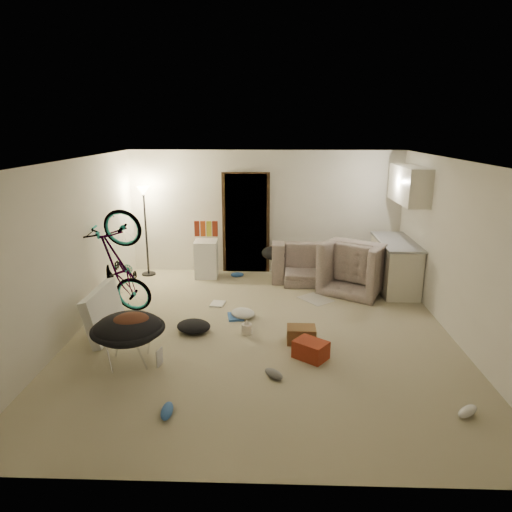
{
  "coord_description": "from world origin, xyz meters",
  "views": [
    {
      "loc": [
        0.11,
        -6.22,
        2.95
      ],
      "look_at": [
        -0.12,
        0.6,
        1.0
      ],
      "focal_mm": 32.0,
      "sensor_mm": 36.0,
      "label": 1
    }
  ],
  "objects_px": {
    "mini_fridge": "(206,259)",
    "bicycle": "(121,286)",
    "drink_case_a": "(301,335)",
    "sofa": "(324,265)",
    "drink_case_b": "(311,350)",
    "floor_lamp": "(145,212)",
    "kitchen_counter": "(395,266)",
    "tv_box": "(104,312)",
    "saucer_chair": "(129,335)",
    "juicer": "(247,328)",
    "armchair": "(359,271)"
  },
  "relations": [
    {
      "from": "mini_fridge",
      "to": "bicycle",
      "type": "bearing_deg",
      "value": -122.05
    },
    {
      "from": "bicycle",
      "to": "drink_case_a",
      "type": "distance_m",
      "value": 3.03
    },
    {
      "from": "sofa",
      "to": "drink_case_b",
      "type": "xyz_separation_m",
      "value": [
        -0.51,
        -3.22,
        -0.18
      ]
    },
    {
      "from": "floor_lamp",
      "to": "bicycle",
      "type": "height_order",
      "value": "floor_lamp"
    },
    {
      "from": "mini_fridge",
      "to": "drink_case_b",
      "type": "height_order",
      "value": "mini_fridge"
    },
    {
      "from": "kitchen_counter",
      "to": "bicycle",
      "type": "relative_size",
      "value": 0.84
    },
    {
      "from": "floor_lamp",
      "to": "sofa",
      "type": "distance_m",
      "value": 3.71
    },
    {
      "from": "sofa",
      "to": "drink_case_a",
      "type": "xyz_separation_m",
      "value": [
        -0.61,
        -2.77,
        -0.18
      ]
    },
    {
      "from": "floor_lamp",
      "to": "tv_box",
      "type": "distance_m",
      "value": 2.97
    },
    {
      "from": "kitchen_counter",
      "to": "bicycle",
      "type": "xyz_separation_m",
      "value": [
        -4.73,
        -1.36,
        0.03
      ]
    },
    {
      "from": "saucer_chair",
      "to": "drink_case_a",
      "type": "distance_m",
      "value": 2.35
    },
    {
      "from": "saucer_chair",
      "to": "juicer",
      "type": "bearing_deg",
      "value": 31.86
    },
    {
      "from": "floor_lamp",
      "to": "saucer_chair",
      "type": "height_order",
      "value": "floor_lamp"
    },
    {
      "from": "drink_case_b",
      "to": "saucer_chair",
      "type": "bearing_deg",
      "value": -137.87
    },
    {
      "from": "bicycle",
      "to": "saucer_chair",
      "type": "height_order",
      "value": "bicycle"
    },
    {
      "from": "armchair",
      "to": "floor_lamp",
      "type": "bearing_deg",
      "value": 21.81
    },
    {
      "from": "armchair",
      "to": "saucer_chair",
      "type": "height_order",
      "value": "armchair"
    },
    {
      "from": "floor_lamp",
      "to": "drink_case_a",
      "type": "height_order",
      "value": "floor_lamp"
    },
    {
      "from": "sofa",
      "to": "kitchen_counter",
      "type": "bearing_deg",
      "value": 161.41
    },
    {
      "from": "floor_lamp",
      "to": "tv_box",
      "type": "relative_size",
      "value": 1.7
    },
    {
      "from": "sofa",
      "to": "drink_case_b",
      "type": "distance_m",
      "value": 3.27
    },
    {
      "from": "mini_fridge",
      "to": "saucer_chair",
      "type": "relative_size",
      "value": 0.81
    },
    {
      "from": "floor_lamp",
      "to": "kitchen_counter",
      "type": "xyz_separation_m",
      "value": [
        4.83,
        -0.65,
        -0.87
      ]
    },
    {
      "from": "armchair",
      "to": "kitchen_counter",
      "type": "bearing_deg",
      "value": -141.81
    },
    {
      "from": "kitchen_counter",
      "to": "drink_case_a",
      "type": "height_order",
      "value": "kitchen_counter"
    },
    {
      "from": "mini_fridge",
      "to": "tv_box",
      "type": "xyz_separation_m",
      "value": [
        -1.12,
        -2.71,
        -0.02
      ]
    },
    {
      "from": "saucer_chair",
      "to": "tv_box",
      "type": "distance_m",
      "value": 1.03
    },
    {
      "from": "kitchen_counter",
      "to": "bicycle",
      "type": "bearing_deg",
      "value": -163.97
    },
    {
      "from": "kitchen_counter",
      "to": "tv_box",
      "type": "relative_size",
      "value": 1.41
    },
    {
      "from": "sofa",
      "to": "bicycle",
      "type": "distance_m",
      "value": 3.91
    },
    {
      "from": "armchair",
      "to": "drink_case_b",
      "type": "height_order",
      "value": "armchair"
    },
    {
      "from": "bicycle",
      "to": "juicer",
      "type": "distance_m",
      "value": 2.22
    },
    {
      "from": "kitchen_counter",
      "to": "juicer",
      "type": "relative_size",
      "value": 6.72
    },
    {
      "from": "bicycle",
      "to": "tv_box",
      "type": "height_order",
      "value": "bicycle"
    },
    {
      "from": "floor_lamp",
      "to": "sofa",
      "type": "relative_size",
      "value": 0.88
    },
    {
      "from": "drink_case_b",
      "to": "juicer",
      "type": "relative_size",
      "value": 1.85
    },
    {
      "from": "juicer",
      "to": "drink_case_a",
      "type": "bearing_deg",
      "value": -17.03
    },
    {
      "from": "armchair",
      "to": "bicycle",
      "type": "height_order",
      "value": "bicycle"
    },
    {
      "from": "floor_lamp",
      "to": "drink_case_b",
      "type": "height_order",
      "value": "floor_lamp"
    },
    {
      "from": "armchair",
      "to": "mini_fridge",
      "type": "bearing_deg",
      "value": 19.69
    },
    {
      "from": "bicycle",
      "to": "drink_case_b",
      "type": "bearing_deg",
      "value": -108.98
    },
    {
      "from": "mini_fridge",
      "to": "drink_case_b",
      "type": "xyz_separation_m",
      "value": [
        1.83,
        -3.32,
        -0.26
      ]
    },
    {
      "from": "floor_lamp",
      "to": "armchair",
      "type": "xyz_separation_m",
      "value": [
        4.16,
        -0.73,
        -0.95
      ]
    },
    {
      "from": "kitchen_counter",
      "to": "bicycle",
      "type": "height_order",
      "value": "bicycle"
    },
    {
      "from": "floor_lamp",
      "to": "armchair",
      "type": "distance_m",
      "value": 4.33
    },
    {
      "from": "kitchen_counter",
      "to": "drink_case_b",
      "type": "bearing_deg",
      "value": -122.66
    },
    {
      "from": "mini_fridge",
      "to": "kitchen_counter",
      "type": "bearing_deg",
      "value": -10.34
    },
    {
      "from": "kitchen_counter",
      "to": "juicer",
      "type": "height_order",
      "value": "kitchen_counter"
    },
    {
      "from": "mini_fridge",
      "to": "saucer_chair",
      "type": "bearing_deg",
      "value": -99.79
    },
    {
      "from": "kitchen_counter",
      "to": "tv_box",
      "type": "height_order",
      "value": "kitchen_counter"
    }
  ]
}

